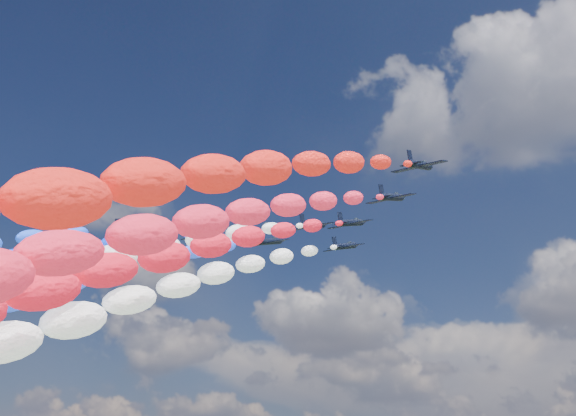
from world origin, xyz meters
The scene contains 13 objects.
jet_0 centered at (-29.02, -7.38, 103.01)m, with size 8.76×11.74×2.59m, color black, non-canonical shape.
jet_1 centered at (-19.62, 2.71, 103.01)m, with size 8.76×11.74×2.59m, color black, non-canonical shape.
jet_2 centered at (-11.13, 13.79, 103.01)m, with size 8.76×11.74×2.59m, color black, non-canonical shape.
jet_3 centered at (1.76, 10.13, 103.01)m, with size 8.76×11.74×2.59m, color black, non-canonical shape.
trail_3 centered at (1.76, -55.59, 73.54)m, with size 7.16×129.10×63.09m, color white, non-canonical shape.
jet_4 centered at (0.34, 25.12, 103.01)m, with size 8.76×11.74×2.59m, color black, non-canonical shape.
trail_4 centered at (0.34, -40.59, 73.54)m, with size 7.16×129.10×63.09m, color white, non-canonical shape.
jet_5 centered at (8.63, 13.08, 103.01)m, with size 8.76×11.74×2.59m, color black, non-canonical shape.
trail_5 centered at (8.63, -52.64, 73.54)m, with size 7.16×129.10×63.09m, color red, non-canonical shape.
jet_6 centered at (21.17, 5.35, 103.01)m, with size 8.76×11.74×2.59m, color black, non-canonical shape.
trail_6 centered at (21.17, -60.37, 73.54)m, with size 7.16×129.10×63.09m, color red, non-canonical shape.
jet_7 centered at (31.19, -4.71, 103.01)m, with size 8.76×11.74×2.59m, color black, non-canonical shape.
trail_7 centered at (31.19, -70.43, 73.54)m, with size 7.16×129.10×63.09m, color red, non-canonical shape.
Camera 1 is at (76.36, -110.64, 52.73)m, focal length 48.36 mm.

